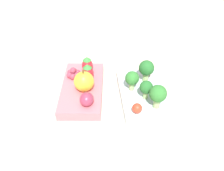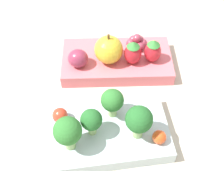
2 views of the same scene
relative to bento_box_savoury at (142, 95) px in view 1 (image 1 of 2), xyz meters
The scene contains 14 objects.
ground_plane 0.08m from the bento_box_savoury, 99.51° to the right, with size 4.00×4.00×0.00m, color #BCB29E.
bento_box_savoury is the anchor object (origin of this frame).
bento_box_fruit 0.16m from the bento_box_savoury, 93.79° to the right, with size 0.21×0.11×0.03m.
broccoli_floret_0 0.08m from the bento_box_savoury, 27.54° to the left, with size 0.04×0.04×0.06m.
broccoli_floret_1 0.06m from the bento_box_savoury, 102.05° to the right, with size 0.04×0.04×0.05m.
broccoli_floret_2 0.07m from the bento_box_savoury, 169.06° to the left, with size 0.04×0.04×0.06m.
broccoli_floret_3 0.05m from the bento_box_savoury, 10.94° to the left, with size 0.03×0.03×0.05m.
cherry_tomato_0 0.08m from the bento_box_savoury, 13.24° to the right, with size 0.02×0.02×0.02m.
cherry_tomato_1 0.08m from the bento_box_savoury, 165.85° to the left, with size 0.02×0.02×0.02m.
apple 0.16m from the bento_box_savoury, 89.49° to the right, with size 0.05×0.05×0.06m.
strawberry_0 0.17m from the bento_box_savoury, 117.28° to the right, with size 0.03×0.03×0.05m.
strawberry_1 0.16m from the bento_box_savoury, 106.06° to the right, with size 0.03×0.03×0.05m.
plum 0.15m from the bento_box_savoury, 67.72° to the right, with size 0.04×0.03×0.03m.
grape_cluster 0.20m from the bento_box_savoury, 105.37° to the right, with size 0.04×0.04×0.03m.
Camera 1 is at (0.50, 0.03, 0.45)m, focal length 40.00 mm.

